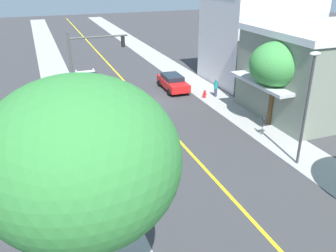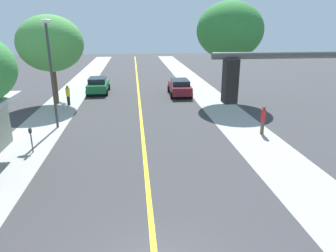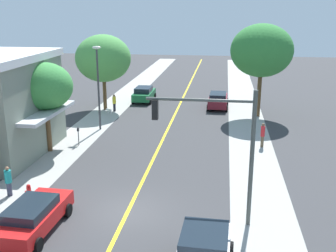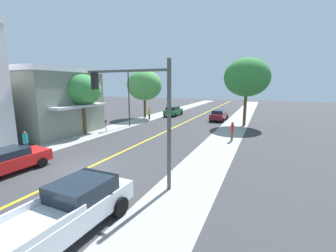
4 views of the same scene
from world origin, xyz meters
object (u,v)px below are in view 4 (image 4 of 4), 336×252
(pedestrian_red_shirt, at_px, (232,131))
(small_dog, at_px, (145,118))
(red_sedan_left_curb, at_px, (6,161))
(white_pickup_truck, at_px, (64,213))
(street_tree_right_corner, at_px, (144,85))
(street_tree_left_near, at_px, (82,90))
(street_tree_left_far, at_px, (247,77))
(traffic_light_mast, at_px, (142,104))
(street_lamp, at_px, (129,93))
(maroon_sedan_right_curb, at_px, (219,115))
(pedestrian_yellow_shirt, at_px, (149,113))
(pedestrian_teal_shirt, at_px, (26,141))
(green_sedan_left_curb, at_px, (173,111))
(parking_meter, at_px, (106,124))
(fire_hydrant, at_px, (36,150))

(pedestrian_red_shirt, height_order, small_dog, pedestrian_red_shirt)
(red_sedan_left_curb, distance_m, white_pickup_truck, 8.27)
(street_tree_right_corner, xyz_separation_m, red_sedan_left_curb, (3.39, -23.06, -4.30))
(street_tree_left_near, height_order, pedestrian_red_shirt, street_tree_left_near)
(street_tree_left_near, height_order, street_tree_left_far, street_tree_left_far)
(street_tree_right_corner, distance_m, traffic_light_mast, 24.08)
(street_lamp, relative_size, white_pickup_truck, 1.13)
(white_pickup_truck, bearing_deg, pedestrian_red_shirt, -9.99)
(street_tree_left_near, relative_size, maroon_sedan_right_curb, 1.33)
(street_lamp, xyz_separation_m, pedestrian_yellow_shirt, (-0.43, 6.18, -3.33))
(traffic_light_mast, bearing_deg, pedestrian_teal_shirt, -6.81)
(traffic_light_mast, xyz_separation_m, white_pickup_truck, (-0.44, -4.81, -3.38))
(street_tree_left_near, height_order, green_sedan_left_curb, street_tree_left_near)
(street_tree_right_corner, relative_size, white_pickup_truck, 1.21)
(street_tree_left_far, height_order, pedestrian_red_shirt, street_tree_left_far)
(parking_meter, relative_size, street_lamp, 0.20)
(street_tree_left_near, distance_m, street_lamp, 6.07)
(traffic_light_mast, xyz_separation_m, pedestrian_red_shirt, (3.03, 11.44, -3.29))
(street_tree_left_far, height_order, white_pickup_truck, street_tree_left_far)
(street_lamp, xyz_separation_m, green_sedan_left_curb, (1.60, 10.93, -3.39))
(traffic_light_mast, bearing_deg, small_dog, -61.03)
(street_tree_left_far, xyz_separation_m, green_sedan_left_curb, (-11.81, 4.78, -5.27))
(maroon_sedan_right_curb, bearing_deg, street_tree_right_corner, 102.53)
(green_sedan_left_curb, distance_m, pedestrian_yellow_shirt, 5.17)
(pedestrian_red_shirt, bearing_deg, green_sedan_left_curb, -111.28)
(traffic_light_mast, height_order, white_pickup_truck, traffic_light_mast)
(fire_hydrant, distance_m, pedestrian_teal_shirt, 1.24)
(white_pickup_truck, relative_size, pedestrian_teal_shirt, 3.61)
(street_lamp, height_order, maroon_sedan_right_curb, street_lamp)
(red_sedan_left_curb, distance_m, pedestrian_red_shirt, 17.50)
(street_tree_right_corner, distance_m, pedestrian_yellow_shirt, 4.39)
(red_sedan_left_curb, bearing_deg, small_dog, 8.82)
(fire_hydrant, height_order, green_sedan_left_curb, green_sedan_left_curb)
(white_pickup_truck, bearing_deg, street_tree_left_near, 43.04)
(street_tree_left_near, xyz_separation_m, white_pickup_truck, (11.59, -13.34, -3.75))
(red_sedan_left_curb, relative_size, green_sedan_left_curb, 1.10)
(pedestrian_teal_shirt, bearing_deg, traffic_light_mast, 75.00)
(parking_meter, bearing_deg, green_sedan_left_curb, 82.72)
(fire_hydrant, xyz_separation_m, traffic_light_mast, (10.07, -1.31, 3.90))
(white_pickup_truck, xyz_separation_m, pedestrian_yellow_shirt, (-10.05, 25.24, 0.01))
(street_lamp, bearing_deg, green_sedan_left_curb, 81.68)
(street_tree_left_near, bearing_deg, small_dog, 83.26)
(pedestrian_yellow_shirt, height_order, small_dog, pedestrian_yellow_shirt)
(street_lamp, distance_m, pedestrian_teal_shirt, 13.39)
(white_pickup_truck, distance_m, small_dog, 26.33)
(street_tree_left_far, height_order, pedestrian_yellow_shirt, street_tree_left_far)
(traffic_light_mast, xyz_separation_m, red_sedan_left_curb, (-8.21, -1.97, -3.49))
(parking_meter, height_order, green_sedan_left_curb, green_sedan_left_curb)
(small_dog, bearing_deg, pedestrian_teal_shirt, 111.74)
(fire_hydrant, height_order, white_pickup_truck, white_pickup_truck)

